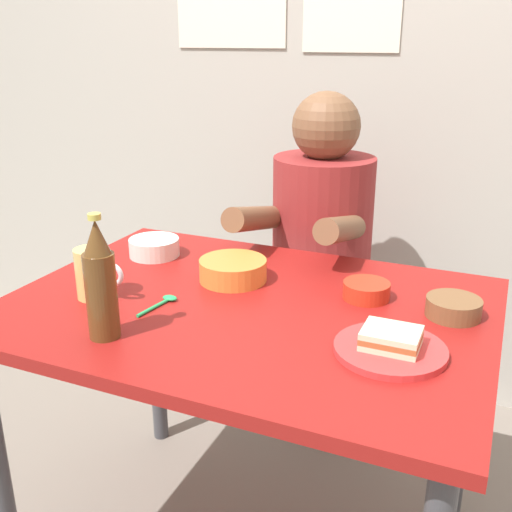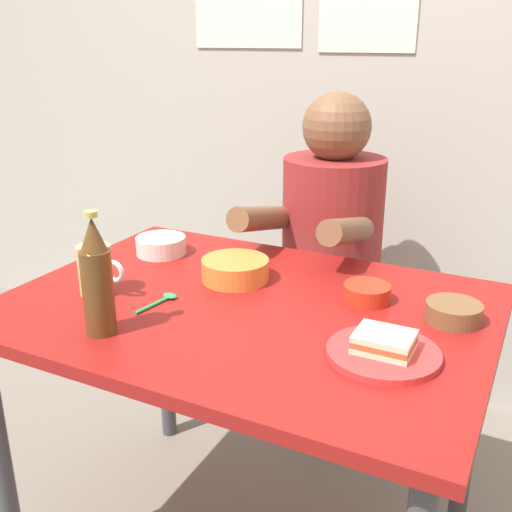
{
  "view_description": "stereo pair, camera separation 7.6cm",
  "coord_description": "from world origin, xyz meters",
  "px_view_note": "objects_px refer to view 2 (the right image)",
  "views": [
    {
      "loc": [
        0.53,
        -1.16,
        1.32
      ],
      "look_at": [
        0.0,
        0.05,
        0.84
      ],
      "focal_mm": 42.31,
      "sensor_mm": 36.0,
      "label": 1
    },
    {
      "loc": [
        0.59,
        -1.13,
        1.32
      ],
      "look_at": [
        0.0,
        0.05,
        0.84
      ],
      "focal_mm": 42.31,
      "sensor_mm": 36.0,
      "label": 2
    }
  ],
  "objects_px": {
    "plate_orange": "(383,353)",
    "beer_mug": "(96,270)",
    "dining_table": "(246,339)",
    "sandwich": "(384,342)",
    "person_seated": "(331,223)",
    "beer_bottle": "(97,279)",
    "stool": "(327,338)",
    "soup_bowl_orange": "(235,269)"
  },
  "relations": [
    {
      "from": "person_seated",
      "to": "soup_bowl_orange",
      "type": "xyz_separation_m",
      "value": [
        -0.07,
        -0.5,
        0.01
      ]
    },
    {
      "from": "dining_table",
      "to": "sandwich",
      "type": "distance_m",
      "value": 0.39
    },
    {
      "from": "dining_table",
      "to": "beer_bottle",
      "type": "height_order",
      "value": "beer_bottle"
    },
    {
      "from": "dining_table",
      "to": "stool",
      "type": "distance_m",
      "value": 0.7
    },
    {
      "from": "plate_orange",
      "to": "sandwich",
      "type": "bearing_deg",
      "value": 165.96
    },
    {
      "from": "person_seated",
      "to": "beer_mug",
      "type": "height_order",
      "value": "person_seated"
    },
    {
      "from": "person_seated",
      "to": "plate_orange",
      "type": "relative_size",
      "value": 3.27
    },
    {
      "from": "person_seated",
      "to": "dining_table",
      "type": "bearing_deg",
      "value": -88.2
    },
    {
      "from": "dining_table",
      "to": "stool",
      "type": "xyz_separation_m",
      "value": [
        -0.02,
        0.63,
        -0.3
      ]
    },
    {
      "from": "person_seated",
      "to": "stool",
      "type": "bearing_deg",
      "value": 90.0
    },
    {
      "from": "dining_table",
      "to": "sandwich",
      "type": "bearing_deg",
      "value": -15.99
    },
    {
      "from": "beer_mug",
      "to": "beer_bottle",
      "type": "xyz_separation_m",
      "value": [
        0.14,
        -0.16,
        0.06
      ]
    },
    {
      "from": "stool",
      "to": "beer_bottle",
      "type": "xyz_separation_m",
      "value": [
        -0.18,
        -0.89,
        0.51
      ]
    },
    {
      "from": "sandwich",
      "to": "plate_orange",
      "type": "bearing_deg",
      "value": -14.04
    },
    {
      "from": "person_seated",
      "to": "beer_bottle",
      "type": "relative_size",
      "value": 2.75
    },
    {
      "from": "plate_orange",
      "to": "beer_mug",
      "type": "relative_size",
      "value": 1.75
    },
    {
      "from": "person_seated",
      "to": "soup_bowl_orange",
      "type": "distance_m",
      "value": 0.51
    },
    {
      "from": "plate_orange",
      "to": "beer_bottle",
      "type": "xyz_separation_m",
      "value": [
        -0.55,
        -0.16,
        0.11
      ]
    },
    {
      "from": "beer_mug",
      "to": "dining_table",
      "type": "bearing_deg",
      "value": 17.61
    },
    {
      "from": "sandwich",
      "to": "soup_bowl_orange",
      "type": "relative_size",
      "value": 0.65
    },
    {
      "from": "plate_orange",
      "to": "beer_mug",
      "type": "distance_m",
      "value": 0.7
    },
    {
      "from": "person_seated",
      "to": "beer_bottle",
      "type": "bearing_deg",
      "value": -101.62
    },
    {
      "from": "plate_orange",
      "to": "beer_bottle",
      "type": "height_order",
      "value": "beer_bottle"
    },
    {
      "from": "dining_table",
      "to": "person_seated",
      "type": "xyz_separation_m",
      "value": [
        -0.02,
        0.62,
        0.12
      ]
    },
    {
      "from": "dining_table",
      "to": "beer_mug",
      "type": "xyz_separation_m",
      "value": [
        -0.34,
        -0.11,
        0.15
      ]
    },
    {
      "from": "plate_orange",
      "to": "person_seated",
      "type": "bearing_deg",
      "value": 117.21
    },
    {
      "from": "sandwich",
      "to": "beer_bottle",
      "type": "xyz_separation_m",
      "value": [
        -0.55,
        -0.16,
        0.09
      ]
    },
    {
      "from": "person_seated",
      "to": "beer_mug",
      "type": "distance_m",
      "value": 0.8
    },
    {
      "from": "person_seated",
      "to": "sandwich",
      "type": "xyz_separation_m",
      "value": [
        0.37,
        -0.72,
        0.01
      ]
    },
    {
      "from": "dining_table",
      "to": "plate_orange",
      "type": "relative_size",
      "value": 5.0
    },
    {
      "from": "stool",
      "to": "beer_mug",
      "type": "bearing_deg",
      "value": -113.74
    },
    {
      "from": "dining_table",
      "to": "soup_bowl_orange",
      "type": "height_order",
      "value": "soup_bowl_orange"
    },
    {
      "from": "sandwich",
      "to": "dining_table",
      "type": "bearing_deg",
      "value": 164.01
    },
    {
      "from": "beer_mug",
      "to": "sandwich",
      "type": "bearing_deg",
      "value": 0.74
    },
    {
      "from": "stool",
      "to": "sandwich",
      "type": "distance_m",
      "value": 0.92
    },
    {
      "from": "beer_bottle",
      "to": "sandwich",
      "type": "bearing_deg",
      "value": 16.57
    },
    {
      "from": "stool",
      "to": "person_seated",
      "type": "xyz_separation_m",
      "value": [
        0.0,
        -0.01,
        0.42
      ]
    },
    {
      "from": "sandwich",
      "to": "soup_bowl_orange",
      "type": "bearing_deg",
      "value": 154.03
    },
    {
      "from": "stool",
      "to": "sandwich",
      "type": "height_order",
      "value": "sandwich"
    },
    {
      "from": "person_seated",
      "to": "sandwich",
      "type": "height_order",
      "value": "person_seated"
    },
    {
      "from": "person_seated",
      "to": "plate_orange",
      "type": "distance_m",
      "value": 0.81
    },
    {
      "from": "dining_table",
      "to": "sandwich",
      "type": "xyz_separation_m",
      "value": [
        0.35,
        -0.1,
        0.13
      ]
    }
  ]
}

